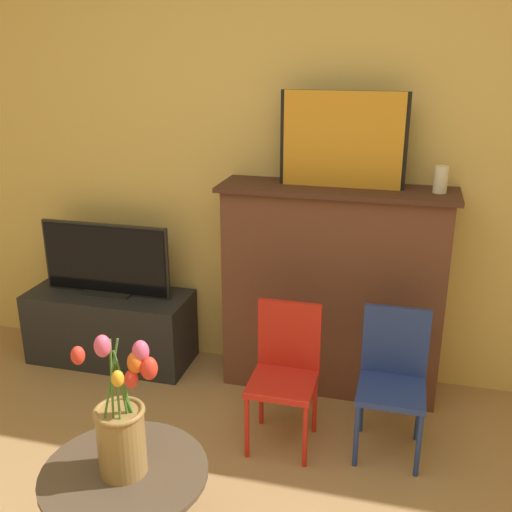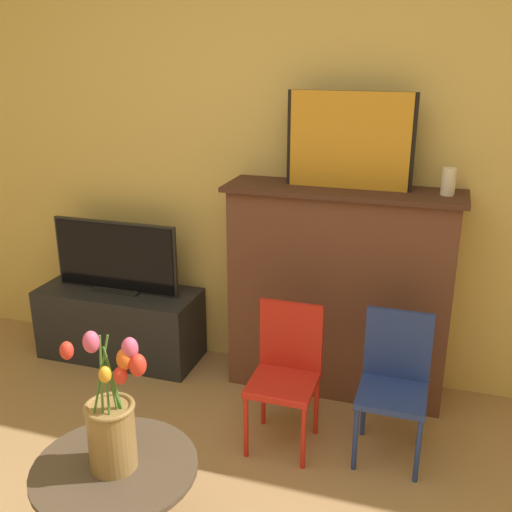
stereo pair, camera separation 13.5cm
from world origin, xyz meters
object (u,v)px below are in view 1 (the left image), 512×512
object	(u,v)px
chair_blue	(393,374)
vase_tulips	(122,427)
painting	(343,140)
tv_monitor	(106,260)
chair_red	(285,367)

from	to	relation	value
chair_blue	vase_tulips	distance (m)	1.36
painting	tv_monitor	size ratio (longest dim) A/B	0.81
painting	tv_monitor	bearing A→B (deg)	-177.61
chair_red	vase_tulips	bearing A→B (deg)	-111.65
chair_red	vase_tulips	world-z (taller)	vase_tulips
chair_blue	vase_tulips	world-z (taller)	vase_tulips
chair_red	chair_blue	distance (m)	0.51
chair_red	vase_tulips	distance (m)	1.04
chair_blue	vase_tulips	xyz separation A→B (m)	(-0.88, -1.01, 0.23)
tv_monitor	chair_red	size ratio (longest dim) A/B	1.14
tv_monitor	vase_tulips	world-z (taller)	vase_tulips
tv_monitor	chair_red	world-z (taller)	tv_monitor
tv_monitor	chair_red	distance (m)	1.34
tv_monitor	chair_blue	bearing A→B (deg)	-14.67
tv_monitor	vase_tulips	xyz separation A→B (m)	(0.84, -1.46, -0.03)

